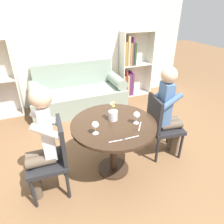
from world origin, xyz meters
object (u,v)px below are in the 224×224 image
object	(u,v)px
couch	(78,95)
wine_glass_right	(137,115)
chair_left	(53,156)
wine_glass_left	(95,125)
person_left	(41,142)
person_right	(169,111)
flower_vase	(113,114)
chair_right	(161,124)
bookshelf_right	(131,66)

from	to	relation	value
couch	wine_glass_right	distance (m)	2.06
chair_left	wine_glass_left	size ratio (longest dim) A/B	6.13
chair_left	wine_glass_right	xyz separation A→B (m)	(0.97, -0.06, 0.33)
couch	person_left	world-z (taller)	person_left
person_right	flower_vase	bearing A→B (deg)	96.23
chair_right	bookshelf_right	bearing A→B (deg)	-8.06
bookshelf_right	couch	bearing A→B (deg)	-168.77
couch	flower_vase	xyz separation A→B (m)	(0.02, -1.81, 0.48)
chair_right	wine_glass_right	bearing A→B (deg)	116.89
person_right	wine_glass_right	world-z (taller)	person_right
wine_glass_left	person_right	bearing A→B (deg)	8.92
couch	flower_vase	bearing A→B (deg)	-89.34
chair_right	person_right	bearing A→B (deg)	-95.50
couch	wine_glass_left	size ratio (longest dim) A/B	12.51
person_left	wine_glass_left	size ratio (longest dim) A/B	8.85
wine_glass_right	flower_vase	xyz separation A→B (m)	(-0.22, 0.17, -0.03)
wine_glass_left	wine_glass_right	bearing A→B (deg)	2.62
person_right	wine_glass_left	size ratio (longest dim) A/B	8.81
chair_right	person_right	distance (m)	0.21
bookshelf_right	wine_glass_left	bearing A→B (deg)	-124.98
chair_left	person_left	xyz separation A→B (m)	(-0.08, 0.01, 0.20)
wine_glass_right	flower_vase	size ratio (longest dim) A/B	0.62
bookshelf_right	wine_glass_right	world-z (taller)	bookshelf_right
bookshelf_right	wine_glass_left	size ratio (longest dim) A/B	9.80
person_left	wine_glass_right	distance (m)	1.06
chair_left	wine_glass_left	xyz separation A→B (m)	(0.47, -0.09, 0.33)
chair_left	flower_vase	bearing A→B (deg)	101.04
person_left	wine_glass_left	xyz separation A→B (m)	(0.55, -0.09, 0.12)
person_left	flower_vase	world-z (taller)	person_left
wine_glass_right	chair_right	bearing A→B (deg)	18.84
bookshelf_right	wine_glass_right	xyz separation A→B (m)	(-1.09, -2.25, 0.13)
bookshelf_right	chair_left	size ratio (longest dim) A/B	1.60
bookshelf_right	chair_right	world-z (taller)	bookshelf_right
person_right	flower_vase	xyz separation A→B (m)	(-0.79, 0.03, 0.11)
chair_left	wine_glass_left	world-z (taller)	chair_left
chair_right	flower_vase	world-z (taller)	flower_vase
person_left	wine_glass_right	bearing A→B (deg)	89.06
person_left	person_right	distance (m)	1.63
chair_right	wine_glass_left	world-z (taller)	chair_right
bookshelf_right	chair_right	xyz separation A→B (m)	(-0.60, -2.08, -0.20)
bookshelf_right	chair_right	distance (m)	2.18
chair_right	wine_glass_right	distance (m)	0.61
couch	flower_vase	distance (m)	1.88
person_right	wine_glass_left	bearing A→B (deg)	106.96
wine_glass_right	flower_vase	world-z (taller)	flower_vase
couch	flower_vase	size ratio (longest dim) A/B	7.75
couch	wine_glass_left	bearing A→B (deg)	-97.38
wine_glass_left	flower_vase	size ratio (longest dim) A/B	0.62
chair_left	wine_glass_right	distance (m)	1.03
chair_right	person_right	world-z (taller)	person_right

